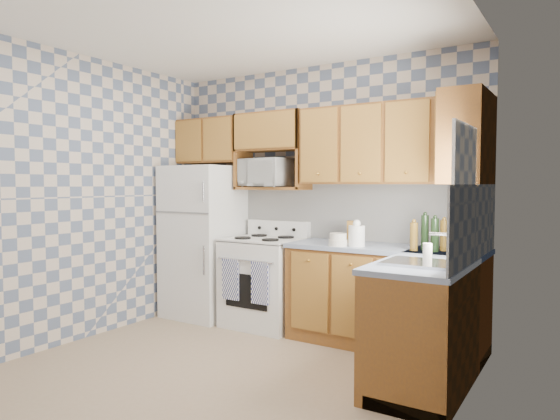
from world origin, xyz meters
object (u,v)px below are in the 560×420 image
object	(u,v)px
refrigerator	(204,241)
stove_body	(265,283)
microwave	(267,173)
electric_kettle	(357,236)

from	to	relation	value
refrigerator	stove_body	size ratio (longest dim) A/B	1.87
stove_body	microwave	distance (m)	1.16
electric_kettle	stove_body	bearing A→B (deg)	172.97
refrigerator	microwave	xyz separation A→B (m)	(0.73, 0.18, 0.76)
refrigerator	stove_body	xyz separation A→B (m)	(0.80, 0.03, -0.39)
microwave	electric_kettle	size ratio (longest dim) A/B	2.91
electric_kettle	microwave	bearing A→B (deg)	166.09
stove_body	microwave	world-z (taller)	microwave
refrigerator	stove_body	bearing A→B (deg)	1.78
stove_body	microwave	size ratio (longest dim) A/B	1.65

